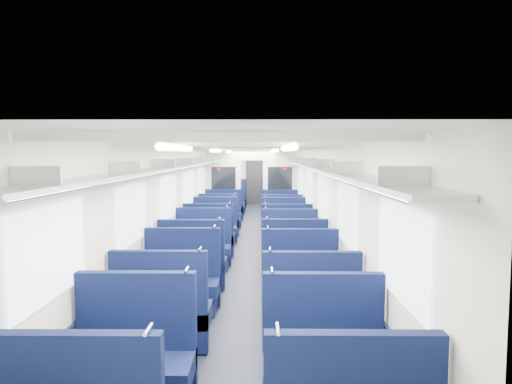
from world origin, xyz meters
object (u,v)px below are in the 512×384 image
(seat_19, at_px, (280,217))
(seat_23, at_px, (276,205))
(seat_9, at_px, (294,265))
(seat_22, at_px, (230,205))
(seat_6, at_px, (181,286))
(seat_10, at_px, (203,250))
(seat_7, at_px, (301,287))
(seat_20, at_px, (227,209))
(seat_3, at_px, (325,367))
(seat_17, at_px, (282,224))
(seat_5, at_px, (310,318))
(seat_15, at_px, (284,231))
(seat_13, at_px, (287,240))
(seat_8, at_px, (193,266))
(seat_21, at_px, (277,209))
(seat_4, at_px, (162,317))
(bulkhead, at_px, (252,185))
(seat_2, at_px, (133,366))
(seat_26, at_px, (234,199))
(seat_18, at_px, (223,217))
(seat_11, at_px, (290,252))
(end_door, at_px, (254,181))
(seat_24, at_px, (232,201))
(seat_16, at_px, (219,223))
(seat_12, at_px, (209,239))
(seat_25, at_px, (275,202))
(seat_14, at_px, (215,230))

(seat_19, height_order, seat_23, same)
(seat_9, relative_size, seat_22, 1.00)
(seat_6, bearing_deg, seat_10, 90.00)
(seat_7, height_order, seat_20, same)
(seat_3, bearing_deg, seat_17, 90.00)
(seat_5, relative_size, seat_15, 1.00)
(seat_13, bearing_deg, seat_23, 90.00)
(seat_8, distance_m, seat_21, 7.92)
(seat_4, bearing_deg, seat_20, 90.00)
(seat_3, relative_size, seat_5, 1.00)
(bulkhead, distance_m, seat_23, 2.51)
(seat_3, xyz_separation_m, seat_15, (0.00, 7.00, 0.00))
(seat_2, xyz_separation_m, seat_26, (0.00, 14.80, 0.00))
(seat_18, bearing_deg, seat_9, -74.01)
(seat_9, distance_m, seat_23, 8.96)
(seat_15, bearing_deg, seat_7, -90.00)
(seat_7, bearing_deg, bulkhead, 95.91)
(seat_10, bearing_deg, seat_11, -5.51)
(end_door, height_order, seat_24, end_door)
(seat_16, height_order, seat_17, same)
(end_door, distance_m, seat_2, 16.19)
(seat_5, bearing_deg, seat_26, 96.94)
(seat_10, distance_m, seat_26, 10.01)
(bulkhead, height_order, seat_15, bulkhead)
(bulkhead, bearing_deg, seat_15, -76.14)
(seat_17, relative_size, seat_24, 1.00)
(seat_2, distance_m, seat_19, 9.43)
(seat_11, bearing_deg, seat_16, 114.68)
(seat_21, bearing_deg, seat_18, -131.88)
(seat_2, relative_size, seat_16, 1.00)
(bulkhead, relative_size, seat_23, 2.35)
(seat_6, height_order, seat_20, same)
(seat_2, relative_size, seat_10, 1.00)
(bulkhead, height_order, seat_10, bulkhead)
(seat_2, bearing_deg, seat_16, 90.00)
(seat_8, bearing_deg, seat_9, 3.37)
(end_door, relative_size, seat_12, 1.68)
(seat_6, relative_size, seat_11, 1.00)
(bulkhead, bearing_deg, seat_25, 75.66)
(seat_9, xyz_separation_m, seat_24, (-1.66, 10.10, 0.00))
(seat_14, distance_m, seat_23, 5.73)
(seat_25, bearing_deg, seat_4, -97.62)
(seat_2, relative_size, seat_22, 1.00)
(seat_14, bearing_deg, seat_23, 73.16)
(seat_3, xyz_separation_m, seat_7, (0.00, 2.35, 0.00))
(seat_26, bearing_deg, seat_24, -90.00)
(seat_16, distance_m, seat_23, 4.62)
(seat_10, distance_m, seat_15, 2.75)
(seat_9, relative_size, seat_14, 1.00)
(seat_10, xyz_separation_m, seat_24, (0.00, 8.90, 0.00))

